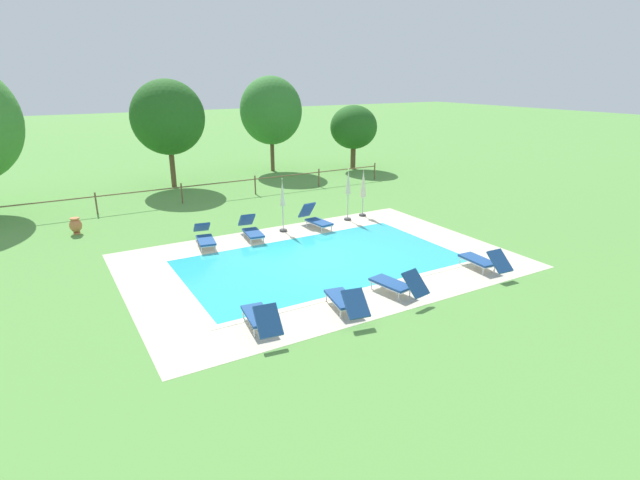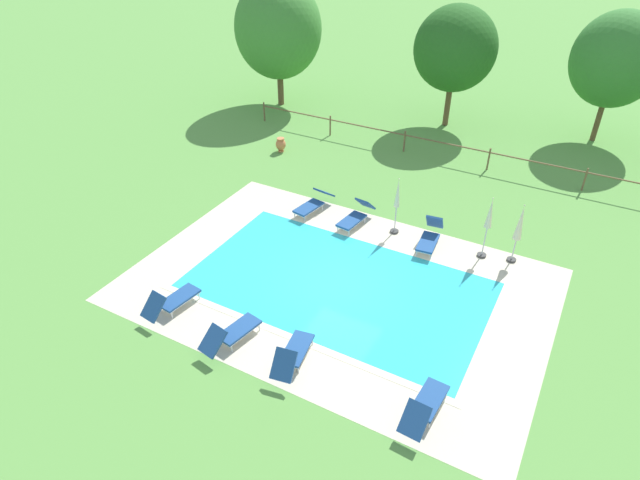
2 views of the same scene
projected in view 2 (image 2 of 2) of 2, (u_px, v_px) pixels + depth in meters
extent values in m
plane|color=#599342|center=(338.00, 285.00, 17.82)|extent=(160.00, 160.00, 0.00)
cube|color=beige|center=(338.00, 285.00, 17.82)|extent=(13.35, 9.19, 0.01)
cube|color=#2DB7C6|center=(338.00, 285.00, 17.82)|extent=(9.59, 5.43, 0.01)
cube|color=beige|center=(374.00, 242.00, 19.87)|extent=(10.07, 0.24, 0.01)
cube|color=beige|center=(294.00, 338.00, 15.76)|extent=(10.07, 0.24, 0.01)
cube|color=beige|center=(487.00, 336.00, 15.85)|extent=(0.24, 5.43, 0.01)
cube|color=beige|center=(219.00, 244.00, 19.79)|extent=(0.24, 5.43, 0.01)
cube|color=navy|center=(179.00, 297.00, 16.80)|extent=(0.76, 1.37, 0.07)
cube|color=navy|center=(153.00, 307.00, 16.00)|extent=(0.68, 0.72, 0.64)
cube|color=silver|center=(180.00, 299.00, 16.83)|extent=(0.73, 1.34, 0.04)
cylinder|color=silver|center=(188.00, 290.00, 17.39)|extent=(0.04, 0.04, 0.28)
cylinder|color=silver|center=(199.00, 296.00, 17.14)|extent=(0.04, 0.04, 0.28)
cylinder|color=silver|center=(161.00, 308.00, 16.65)|extent=(0.04, 0.04, 0.28)
cylinder|color=silver|center=(172.00, 315.00, 16.40)|extent=(0.04, 0.04, 0.28)
cube|color=navy|center=(297.00, 348.00, 14.99)|extent=(0.81, 1.38, 0.07)
cube|color=navy|center=(284.00, 365.00, 14.09)|extent=(0.70, 0.73, 0.65)
cube|color=silver|center=(297.00, 350.00, 15.03)|extent=(0.78, 1.35, 0.04)
cylinder|color=silver|center=(296.00, 337.00, 15.59)|extent=(0.04, 0.04, 0.28)
cylinder|color=silver|center=(312.00, 342.00, 15.46)|extent=(0.04, 0.04, 0.28)
cylinder|color=silver|center=(281.00, 365.00, 14.73)|extent=(0.04, 0.04, 0.28)
cylinder|color=silver|center=(298.00, 369.00, 14.59)|extent=(0.04, 0.04, 0.28)
cube|color=navy|center=(309.00, 207.00, 21.37)|extent=(0.81, 1.38, 0.07)
cube|color=navy|center=(324.00, 192.00, 21.88)|extent=(0.71, 0.83, 0.53)
cube|color=silver|center=(309.00, 208.00, 21.40)|extent=(0.77, 1.35, 0.04)
cylinder|color=silver|center=(305.00, 219.00, 20.98)|extent=(0.04, 0.04, 0.28)
cylinder|color=silver|center=(295.00, 215.00, 21.24)|extent=(0.04, 0.04, 0.28)
cylinder|color=silver|center=(322.00, 207.00, 21.69)|extent=(0.04, 0.04, 0.28)
cylinder|color=silver|center=(312.00, 203.00, 21.95)|extent=(0.04, 0.04, 0.28)
cube|color=navy|center=(429.00, 399.00, 13.54)|extent=(0.67, 1.33, 0.07)
cube|color=navy|center=(415.00, 420.00, 12.71)|extent=(0.64, 0.72, 0.60)
cube|color=silver|center=(429.00, 401.00, 13.57)|extent=(0.64, 1.31, 0.04)
cylinder|color=silver|center=(428.00, 385.00, 14.13)|extent=(0.04, 0.04, 0.28)
cylinder|color=silver|center=(446.00, 394.00, 13.91)|extent=(0.04, 0.04, 0.28)
cylinder|color=silver|center=(410.00, 415.00, 13.36)|extent=(0.04, 0.04, 0.28)
cylinder|color=silver|center=(429.00, 424.00, 13.14)|extent=(0.04, 0.04, 0.28)
cube|color=navy|center=(428.00, 242.00, 19.33)|extent=(0.73, 1.36, 0.07)
cube|color=navy|center=(435.00, 222.00, 19.83)|extent=(0.66, 0.62, 0.72)
cube|color=silver|center=(428.00, 243.00, 19.36)|extent=(0.70, 1.33, 0.04)
cylinder|color=silver|center=(431.00, 256.00, 18.93)|extent=(0.04, 0.04, 0.28)
cylinder|color=silver|center=(417.00, 253.00, 19.09)|extent=(0.04, 0.04, 0.28)
cylinder|color=silver|center=(438.00, 240.00, 19.77)|extent=(0.04, 0.04, 0.28)
cylinder|color=silver|center=(424.00, 237.00, 19.93)|extent=(0.04, 0.04, 0.28)
cube|color=navy|center=(239.00, 329.00, 15.63)|extent=(0.82, 1.39, 0.07)
cube|color=navy|center=(213.00, 341.00, 14.86)|extent=(0.71, 0.78, 0.60)
cube|color=silver|center=(239.00, 330.00, 15.66)|extent=(0.79, 1.36, 0.04)
cylinder|color=silver|center=(247.00, 320.00, 16.22)|extent=(0.04, 0.04, 0.28)
cylinder|color=silver|center=(259.00, 327.00, 15.95)|extent=(0.04, 0.04, 0.28)
cylinder|color=silver|center=(220.00, 340.00, 15.51)|extent=(0.04, 0.04, 0.28)
cylinder|color=silver|center=(232.00, 348.00, 15.24)|extent=(0.04, 0.04, 0.28)
cube|color=navy|center=(352.00, 220.00, 20.55)|extent=(0.76, 1.37, 0.07)
cube|color=navy|center=(365.00, 204.00, 21.03)|extent=(0.68, 0.73, 0.62)
cube|color=silver|center=(351.00, 222.00, 20.58)|extent=(0.73, 1.34, 0.04)
cylinder|color=silver|center=(349.00, 233.00, 20.15)|extent=(0.04, 0.04, 0.28)
cylinder|color=silver|center=(338.00, 228.00, 20.40)|extent=(0.04, 0.04, 0.28)
cylinder|color=silver|center=(365.00, 220.00, 20.89)|extent=(0.04, 0.04, 0.28)
cylinder|color=silver|center=(354.00, 216.00, 21.14)|extent=(0.04, 0.04, 0.28)
cylinder|color=#383838|center=(482.00, 255.00, 19.14)|extent=(0.32, 0.32, 0.08)
cylinder|color=#B2B5B7|center=(484.00, 242.00, 18.82)|extent=(0.04, 0.04, 1.23)
cone|color=beige|center=(490.00, 213.00, 18.17)|extent=(0.25, 0.25, 1.10)
sphere|color=beige|center=(493.00, 198.00, 17.85)|extent=(0.05, 0.05, 0.05)
cylinder|color=#383838|center=(394.00, 231.00, 20.42)|extent=(0.32, 0.32, 0.08)
cylinder|color=#B2B5B7|center=(395.00, 219.00, 20.13)|extent=(0.04, 0.04, 1.13)
cone|color=beige|center=(398.00, 193.00, 19.50)|extent=(0.21, 0.21, 1.11)
sphere|color=beige|center=(399.00, 179.00, 19.18)|extent=(0.05, 0.05, 0.05)
cylinder|color=#383838|center=(511.00, 260.00, 18.92)|extent=(0.32, 0.32, 0.08)
cylinder|color=#B2B5B7|center=(514.00, 250.00, 18.68)|extent=(0.04, 0.04, 0.94)
cone|color=beige|center=(520.00, 223.00, 18.05)|extent=(0.29, 0.29, 1.28)
sphere|color=beige|center=(525.00, 205.00, 17.68)|extent=(0.05, 0.05, 0.05)
cylinder|color=#C67547|center=(281.00, 151.00, 26.40)|extent=(0.27, 0.27, 0.08)
ellipsoid|color=#C67547|center=(281.00, 144.00, 26.21)|extent=(0.49, 0.49, 0.58)
cylinder|color=#C67547|center=(281.00, 139.00, 26.05)|extent=(0.37, 0.37, 0.06)
cylinder|color=brown|center=(264.00, 112.00, 29.40)|extent=(0.08, 0.08, 1.05)
cylinder|color=brown|center=(330.00, 126.00, 27.77)|extent=(0.08, 0.08, 1.05)
cylinder|color=brown|center=(404.00, 141.00, 26.13)|extent=(0.08, 0.08, 1.05)
cylinder|color=brown|center=(489.00, 159.00, 24.50)|extent=(0.08, 0.08, 1.05)
cylinder|color=brown|center=(585.00, 179.00, 22.86)|extent=(0.08, 0.08, 1.05)
cube|color=brown|center=(446.00, 144.00, 25.13)|extent=(20.38, 0.05, 0.05)
cylinder|color=brown|center=(448.00, 103.00, 28.58)|extent=(0.30, 0.30, 2.42)
ellipsoid|color=#235B1E|center=(455.00, 49.00, 27.01)|extent=(4.15, 4.15, 4.23)
cylinder|color=brown|center=(281.00, 85.00, 31.26)|extent=(0.35, 0.35, 2.23)
ellipsoid|color=#3D7F33|center=(278.00, 29.00, 29.51)|extent=(4.78, 4.78, 5.38)
cylinder|color=brown|center=(599.00, 118.00, 26.90)|extent=(0.27, 0.27, 2.37)
ellipsoid|color=#33752D|center=(616.00, 60.00, 25.30)|extent=(4.12, 4.12, 4.46)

